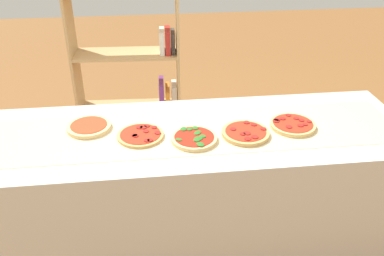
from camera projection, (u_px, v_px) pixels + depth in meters
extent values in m
cube|color=beige|center=(192.00, 202.00, 2.40)|extent=(2.29, 0.74, 0.95)
cube|color=beige|center=(192.00, 131.00, 2.16)|extent=(2.16, 0.47, 0.00)
cylinder|color=#E5C17F|center=(89.00, 127.00, 2.18)|extent=(0.23, 0.23, 0.02)
cylinder|color=red|center=(89.00, 125.00, 2.17)|extent=(0.19, 0.19, 0.00)
cylinder|color=tan|center=(140.00, 135.00, 2.11)|extent=(0.24, 0.24, 0.01)
cylinder|color=red|center=(140.00, 134.00, 2.10)|extent=(0.20, 0.20, 0.00)
cylinder|color=maroon|center=(147.00, 141.00, 2.04)|extent=(0.03, 0.03, 0.00)
cylinder|color=maroon|center=(147.00, 126.00, 2.17)|extent=(0.03, 0.03, 0.00)
cylinder|color=maroon|center=(158.00, 133.00, 2.11)|extent=(0.03, 0.03, 0.00)
cylinder|color=maroon|center=(135.00, 136.00, 2.08)|extent=(0.03, 0.03, 0.00)
cylinder|color=maroon|center=(143.00, 127.00, 2.15)|extent=(0.04, 0.04, 0.00)
cylinder|color=maroon|center=(139.00, 127.00, 2.16)|extent=(0.03, 0.03, 0.00)
cylinder|color=maroon|center=(134.00, 135.00, 2.09)|extent=(0.03, 0.03, 0.00)
cylinder|color=maroon|center=(150.00, 140.00, 2.04)|extent=(0.03, 0.03, 0.00)
cylinder|color=maroon|center=(154.00, 127.00, 2.15)|extent=(0.03, 0.03, 0.00)
cylinder|color=maroon|center=(146.00, 131.00, 2.12)|extent=(0.03, 0.03, 0.00)
cylinder|color=#E5C17F|center=(194.00, 139.00, 2.08)|extent=(0.23, 0.23, 0.02)
cylinder|color=#AD2314|center=(194.00, 137.00, 2.07)|extent=(0.20, 0.20, 0.00)
ellipsoid|color=#286B23|center=(200.00, 144.00, 2.00)|extent=(0.05, 0.06, 0.00)
ellipsoid|color=#286B23|center=(199.00, 138.00, 2.05)|extent=(0.04, 0.04, 0.00)
ellipsoid|color=#286B23|center=(184.00, 129.00, 2.13)|extent=(0.05, 0.05, 0.00)
ellipsoid|color=#286B23|center=(190.00, 129.00, 2.13)|extent=(0.04, 0.04, 0.00)
ellipsoid|color=#286B23|center=(203.00, 136.00, 2.07)|extent=(0.04, 0.04, 0.00)
ellipsoid|color=#286B23|center=(198.00, 133.00, 2.10)|extent=(0.05, 0.06, 0.00)
ellipsoid|color=#286B23|center=(179.00, 140.00, 2.04)|extent=(0.04, 0.04, 0.00)
ellipsoid|color=#286B23|center=(195.00, 128.00, 2.14)|extent=(0.04, 0.04, 0.00)
ellipsoid|color=#286B23|center=(197.00, 140.00, 2.04)|extent=(0.04, 0.04, 0.00)
cylinder|color=tan|center=(245.00, 133.00, 2.12)|extent=(0.24, 0.24, 0.02)
cylinder|color=red|center=(246.00, 131.00, 2.12)|extent=(0.21, 0.21, 0.00)
cylinder|color=maroon|center=(263.00, 129.00, 2.13)|extent=(0.03, 0.03, 0.00)
cylinder|color=maroon|center=(247.00, 122.00, 2.19)|extent=(0.03, 0.03, 0.00)
cylinder|color=maroon|center=(233.00, 129.00, 2.13)|extent=(0.03, 0.03, 0.00)
cylinder|color=maroon|center=(243.00, 134.00, 2.08)|extent=(0.03, 0.03, 0.00)
cylinder|color=maroon|center=(255.00, 137.00, 2.06)|extent=(0.03, 0.03, 0.00)
cylinder|color=maroon|center=(248.00, 139.00, 2.04)|extent=(0.03, 0.03, 0.00)
cylinder|color=maroon|center=(254.00, 125.00, 2.17)|extent=(0.03, 0.03, 0.00)
cylinder|color=maroon|center=(247.00, 133.00, 2.09)|extent=(0.04, 0.04, 0.00)
cylinder|color=#DBB26B|center=(293.00, 125.00, 2.19)|extent=(0.24, 0.24, 0.02)
cylinder|color=red|center=(293.00, 123.00, 2.19)|extent=(0.21, 0.21, 0.00)
cylinder|color=maroon|center=(301.00, 125.00, 2.16)|extent=(0.03, 0.03, 0.00)
cylinder|color=maroon|center=(296.00, 118.00, 2.23)|extent=(0.03, 0.03, 0.00)
cylinder|color=maroon|center=(305.00, 124.00, 2.17)|extent=(0.03, 0.03, 0.00)
cylinder|color=maroon|center=(289.00, 127.00, 2.15)|extent=(0.03, 0.03, 0.00)
cylinder|color=maroon|center=(276.00, 121.00, 2.20)|extent=(0.04, 0.04, 0.00)
cylinder|color=maroon|center=(277.00, 120.00, 2.21)|extent=(0.03, 0.03, 0.00)
cylinder|color=maroon|center=(283.00, 119.00, 2.22)|extent=(0.03, 0.03, 0.00)
cylinder|color=maroon|center=(309.00, 122.00, 2.20)|extent=(0.03, 0.03, 0.00)
cylinder|color=maroon|center=(288.00, 115.00, 2.26)|extent=(0.03, 0.03, 0.00)
cylinder|color=maroon|center=(302.00, 121.00, 2.20)|extent=(0.03, 0.03, 0.00)
cube|color=tan|center=(178.00, 80.00, 3.34)|extent=(0.03, 0.29, 1.41)
cube|color=tan|center=(78.00, 83.00, 3.30)|extent=(0.03, 0.29, 1.41)
cube|color=tan|center=(134.00, 155.00, 3.67)|extent=(0.79, 0.33, 0.02)
cube|color=#47423D|center=(175.00, 144.00, 3.64)|extent=(0.04, 0.20, 0.17)
cube|color=orange|center=(170.00, 145.00, 3.64)|extent=(0.04, 0.20, 0.17)
cube|color=silver|center=(165.00, 144.00, 3.63)|extent=(0.04, 0.16, 0.19)
cube|color=#B22823|center=(160.00, 143.00, 3.62)|extent=(0.04, 0.24, 0.20)
cube|color=#47423D|center=(157.00, 145.00, 3.63)|extent=(0.04, 0.21, 0.17)
cube|color=#47423D|center=(151.00, 145.00, 3.63)|extent=(0.06, 0.21, 0.18)
cube|color=#2D753D|center=(145.00, 144.00, 3.62)|extent=(0.05, 0.24, 0.19)
cube|color=tan|center=(131.00, 108.00, 3.43)|extent=(0.79, 0.33, 0.02)
cube|color=silver|center=(174.00, 95.00, 3.40)|extent=(0.05, 0.17, 0.20)
cube|color=orange|center=(168.00, 97.00, 3.41)|extent=(0.05, 0.23, 0.16)
cube|color=#753384|center=(162.00, 93.00, 3.39)|extent=(0.05, 0.22, 0.22)
cube|color=tan|center=(126.00, 54.00, 3.20)|extent=(0.79, 0.33, 0.02)
cube|color=#47423D|center=(173.00, 41.00, 3.18)|extent=(0.04, 0.17, 0.16)
cube|color=#B22823|center=(168.00, 41.00, 3.17)|extent=(0.05, 0.21, 0.18)
cube|color=silver|center=(162.00, 41.00, 3.17)|extent=(0.05, 0.19, 0.17)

